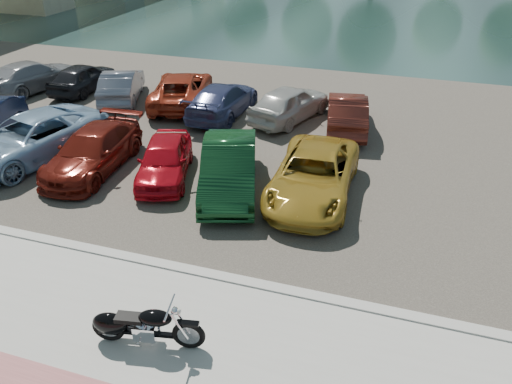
# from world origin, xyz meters

# --- Properties ---
(ground) EXTENTS (200.00, 200.00, 0.00)m
(ground) POSITION_xyz_m (0.00, 0.00, 0.00)
(ground) COLOR #595447
(ground) RESTS_ON ground
(promenade) EXTENTS (60.00, 6.00, 0.10)m
(promenade) POSITION_xyz_m (0.00, -1.00, 0.05)
(promenade) COLOR #A8A79E
(promenade) RESTS_ON ground
(kerb) EXTENTS (60.00, 0.30, 0.14)m
(kerb) POSITION_xyz_m (0.00, 2.00, 0.07)
(kerb) COLOR #A8A79E
(kerb) RESTS_ON ground
(parking_lot) EXTENTS (60.00, 18.00, 0.04)m
(parking_lot) POSITION_xyz_m (0.00, 11.00, 0.02)
(parking_lot) COLOR #3D3832
(parking_lot) RESTS_ON ground
(river) EXTENTS (120.00, 40.00, 0.00)m
(river) POSITION_xyz_m (0.00, 40.00, 0.00)
(river) COLOR #1B3130
(river) RESTS_ON ground
(motorcycle) EXTENTS (2.31, 0.84, 1.05)m
(motorcycle) POSITION_xyz_m (-0.67, -0.43, 0.56)
(motorcycle) COLOR black
(motorcycle) RESTS_ON promenade
(car_2) EXTENTS (3.96, 6.00, 1.53)m
(car_2) POSITION_xyz_m (-8.47, 6.14, 0.81)
(car_2) COLOR #8FB2D1
(car_2) RESTS_ON parking_lot
(car_3) EXTENTS (2.16, 4.74, 1.34)m
(car_3) POSITION_xyz_m (-5.96, 6.07, 0.71)
(car_3) COLOR #60150D
(car_3) RESTS_ON parking_lot
(car_4) EXTENTS (2.61, 4.08, 1.29)m
(car_4) POSITION_xyz_m (-3.42, 6.27, 0.69)
(car_4) COLOR #B90C19
(car_4) RESTS_ON parking_lot
(car_5) EXTENTS (2.95, 4.90, 1.53)m
(car_5) POSITION_xyz_m (-1.14, 6.12, 0.80)
(car_5) COLOR #0F381A
(car_5) RESTS_ON parking_lot
(car_6) EXTENTS (2.47, 5.12, 1.41)m
(car_6) POSITION_xyz_m (1.42, 6.54, 0.74)
(car_6) COLOR #B28C29
(car_6) RESTS_ON parking_lot
(car_7) EXTENTS (2.91, 5.08, 1.39)m
(car_7) POSITION_xyz_m (-13.50, 12.40, 0.73)
(car_7) COLOR gray
(car_7) RESTS_ON parking_lot
(car_8) EXTENTS (1.61, 3.95, 1.34)m
(car_8) POSITION_xyz_m (-11.09, 12.95, 0.71)
(car_8) COLOR black
(car_8) RESTS_ON parking_lot
(car_9) EXTENTS (2.87, 4.43, 1.38)m
(car_9) POSITION_xyz_m (-8.66, 12.42, 0.73)
(car_9) COLOR slate
(car_9) RESTS_ON parking_lot
(car_10) EXTENTS (3.62, 5.49, 1.40)m
(car_10) POSITION_xyz_m (-5.83, 12.74, 0.74)
(car_10) COLOR #9B3019
(car_10) RESTS_ON parking_lot
(car_11) EXTENTS (2.05, 4.69, 1.34)m
(car_11) POSITION_xyz_m (-3.64, 12.07, 0.71)
(car_11) COLOR navy
(car_11) RESTS_ON parking_lot
(car_12) EXTENTS (3.03, 4.55, 1.44)m
(car_12) POSITION_xyz_m (-0.82, 12.41, 0.76)
(car_12) COLOR #BAB9B5
(car_12) RESTS_ON parking_lot
(car_13) EXTENTS (2.17, 4.45, 1.40)m
(car_13) POSITION_xyz_m (1.57, 12.13, 0.74)
(car_13) COLOR #541E16
(car_13) RESTS_ON parking_lot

